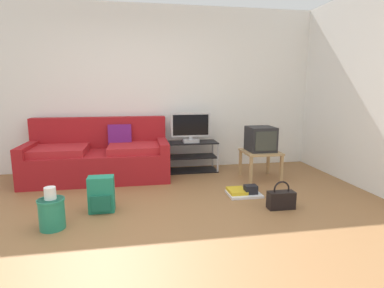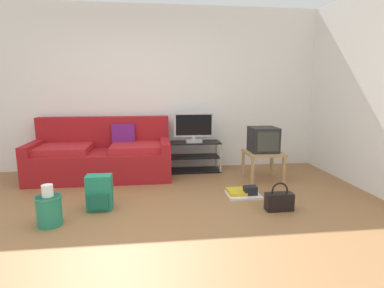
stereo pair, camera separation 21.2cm
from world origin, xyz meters
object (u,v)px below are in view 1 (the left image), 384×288
handbag (281,199)px  floor_tray (244,192)px  side_table (260,155)px  tv_stand (190,157)px  flat_tv (191,128)px  crt_tv (261,139)px  backpack (101,194)px  cleaning_bucket (52,211)px  couch (99,157)px

handbag → floor_tray: handbag is taller
side_table → floor_tray: bearing=-126.4°
tv_stand → flat_tv: flat_tv is taller
flat_tv → crt_tv: 1.14m
backpack → handbag: 2.04m
tv_stand → handbag: (0.75, -1.79, -0.14)m
crt_tv → handbag: (-0.22, -1.19, -0.50)m
handbag → cleaning_bucket: size_ratio=0.77×
backpack → cleaning_bucket: bearing=-162.2°
floor_tray → flat_tv: bearing=110.9°
flat_tv → floor_tray: 1.52m
backpack → cleaning_bucket: size_ratio=0.95×
crt_tv → backpack: (-2.25, -0.92, -0.42)m
side_table → tv_stand: bearing=147.7°
side_table → backpack: side_table is taller
crt_tv → cleaning_bucket: 3.00m
crt_tv → handbag: bearing=-100.5°
couch → flat_tv: (1.44, 0.12, 0.40)m
tv_stand → backpack: tv_stand is taller
flat_tv → cleaning_bucket: flat_tv is taller
tv_stand → side_table: size_ratio=1.66×
couch → tv_stand: size_ratio=2.38×
side_table → handbag: bearing=-100.6°
couch → flat_tv: size_ratio=3.24×
flat_tv → handbag: bearing=-66.9°
couch → cleaning_bucket: size_ratio=4.90×
backpack → floor_tray: bearing=-14.6°
crt_tv → floor_tray: (-0.49, -0.69, -0.57)m
handbag → crt_tv: bearing=79.5°
tv_stand → cleaning_bucket: size_ratio=2.06×
tv_stand → crt_tv: crt_tv is taller
couch → tv_stand: bearing=5.7°
side_table → handbag: 1.22m
tv_stand → crt_tv: (0.98, -0.60, 0.37)m
backpack → couch: bearing=75.0°
tv_stand → flat_tv: size_ratio=1.37×
couch → crt_tv: 2.48m
tv_stand → flat_tv: 0.49m
floor_tray → crt_tv: bearing=54.2°
couch → backpack: bearing=-82.8°
cleaning_bucket → couch: bearing=81.5°
couch → handbag: 2.76m
handbag → couch: bearing=143.1°
couch → flat_tv: flat_tv is taller
backpack → cleaning_bucket: 0.57m
backpack → floor_tray: backpack is taller
handbag → backpack: bearing=172.3°
cleaning_bucket → handbag: bearing=2.1°
crt_tv → backpack: size_ratio=0.99×
side_table → backpack: size_ratio=1.31×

